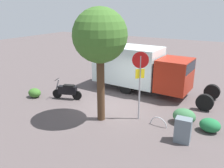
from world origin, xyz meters
The scene contains 10 objects.
ground_plane centered at (0.00, 0.00, 0.00)m, with size 60.00×60.00×0.00m, color #524848.
box_truck_near centered at (-0.16, -3.11, 1.58)m, with size 7.81×2.52×2.82m.
motorcycle centered at (3.00, 0.39, 0.52)m, with size 1.75×0.78×1.20m.
stop_sign centered at (-1.69, 0.67, 2.21)m, with size 0.71×0.33×3.31m.
street_tree centered at (-0.14, 1.62, 3.97)m, with size 2.44×2.44×5.25m.
utility_cabinet centered at (-4.06, 1.67, 0.52)m, with size 0.63×0.44×1.04m, color slate.
bike_rack_hoop centered at (-2.78, 0.84, 0.00)m, with size 0.85×0.85×0.05m, color #B7B7BC.
shrub_near_sign centered at (-4.89, 0.25, 0.30)m, with size 0.89×0.73×0.61m, color #206C3B.
shrub_mid_verge centered at (-3.72, 0.03, 0.36)m, with size 1.05×0.86×0.72m, color #386E43.
shrub_by_tree centered at (4.93, 1.15, 0.27)m, with size 0.80×0.66×0.55m, color #386A26.
Camera 1 is at (-5.77, 10.30, 5.21)m, focal length 37.66 mm.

